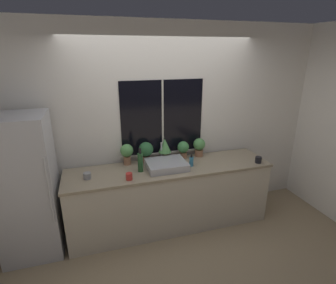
{
  "coord_description": "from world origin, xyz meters",
  "views": [
    {
      "loc": [
        -0.93,
        -2.69,
        2.32
      ],
      "look_at": [
        -0.03,
        0.32,
        1.23
      ],
      "focal_mm": 28.0,
      "sensor_mm": 36.0,
      "label": 1
    }
  ],
  "objects_px": {
    "bottle_tall": "(140,162)",
    "soap_bottle": "(191,161)",
    "sink": "(166,165)",
    "potted_plant_right": "(183,149)",
    "mug_grey": "(87,176)",
    "mug_red": "(129,176)",
    "mug_black": "(258,160)",
    "potted_plant_center": "(164,147)",
    "potted_plant_left": "(146,150)",
    "potted_plant_far_right": "(199,146)",
    "refrigerator": "(26,188)",
    "potted_plant_far_left": "(127,152)"
  },
  "relations": [
    {
      "from": "potted_plant_left",
      "to": "mug_grey",
      "type": "bearing_deg",
      "value": -160.11
    },
    {
      "from": "bottle_tall",
      "to": "soap_bottle",
      "type": "bearing_deg",
      "value": -2.7
    },
    {
      "from": "mug_grey",
      "to": "mug_red",
      "type": "bearing_deg",
      "value": -19.64
    },
    {
      "from": "potted_plant_center",
      "to": "mug_black",
      "type": "bearing_deg",
      "value": -21.06
    },
    {
      "from": "mug_black",
      "to": "potted_plant_right",
      "type": "bearing_deg",
      "value": 153.43
    },
    {
      "from": "refrigerator",
      "to": "potted_plant_left",
      "type": "distance_m",
      "value": 1.49
    },
    {
      "from": "potted_plant_far_right",
      "to": "soap_bottle",
      "type": "distance_m",
      "value": 0.39
    },
    {
      "from": "refrigerator",
      "to": "potted_plant_center",
      "type": "bearing_deg",
      "value": 8.66
    },
    {
      "from": "potted_plant_right",
      "to": "potted_plant_far_right",
      "type": "bearing_deg",
      "value": 0.0
    },
    {
      "from": "potted_plant_center",
      "to": "potted_plant_right",
      "type": "relative_size",
      "value": 1.27
    },
    {
      "from": "refrigerator",
      "to": "potted_plant_far_right",
      "type": "bearing_deg",
      "value": 6.66
    },
    {
      "from": "mug_grey",
      "to": "mug_black",
      "type": "relative_size",
      "value": 1.07
    },
    {
      "from": "potted_plant_far_left",
      "to": "mug_black",
      "type": "distance_m",
      "value": 1.78
    },
    {
      "from": "refrigerator",
      "to": "potted_plant_right",
      "type": "distance_m",
      "value": 2.01
    },
    {
      "from": "soap_bottle",
      "to": "mug_grey",
      "type": "xyz_separation_m",
      "value": [
        -1.32,
        0.02,
        -0.03
      ]
    },
    {
      "from": "mug_black",
      "to": "bottle_tall",
      "type": "bearing_deg",
      "value": 173.01
    },
    {
      "from": "sink",
      "to": "potted_plant_far_left",
      "type": "xyz_separation_m",
      "value": [
        -0.47,
        0.26,
        0.13
      ]
    },
    {
      "from": "refrigerator",
      "to": "potted_plant_far_left",
      "type": "relative_size",
      "value": 5.95
    },
    {
      "from": "mug_red",
      "to": "sink",
      "type": "bearing_deg",
      "value": 20.42
    },
    {
      "from": "potted_plant_right",
      "to": "soap_bottle",
      "type": "distance_m",
      "value": 0.31
    },
    {
      "from": "refrigerator",
      "to": "mug_red",
      "type": "relative_size",
      "value": 20.37
    },
    {
      "from": "potted_plant_left",
      "to": "potted_plant_far_right",
      "type": "xyz_separation_m",
      "value": [
        0.78,
        0.0,
        -0.02
      ]
    },
    {
      "from": "refrigerator",
      "to": "potted_plant_far_left",
      "type": "xyz_separation_m",
      "value": [
        1.19,
        0.26,
        0.21
      ]
    },
    {
      "from": "soap_bottle",
      "to": "potted_plant_far_right",
      "type": "bearing_deg",
      "value": 51.68
    },
    {
      "from": "potted_plant_right",
      "to": "soap_bottle",
      "type": "relative_size",
      "value": 1.54
    },
    {
      "from": "soap_bottle",
      "to": "mug_grey",
      "type": "bearing_deg",
      "value": 179.31
    },
    {
      "from": "refrigerator",
      "to": "potted_plant_right",
      "type": "bearing_deg",
      "value": 7.47
    },
    {
      "from": "refrigerator",
      "to": "bottle_tall",
      "type": "distance_m",
      "value": 1.33
    },
    {
      "from": "bottle_tall",
      "to": "potted_plant_left",
      "type": "bearing_deg",
      "value": 63.81
    },
    {
      "from": "refrigerator",
      "to": "soap_bottle",
      "type": "height_order",
      "value": "refrigerator"
    },
    {
      "from": "potted_plant_center",
      "to": "potted_plant_far_right",
      "type": "height_order",
      "value": "potted_plant_center"
    },
    {
      "from": "sink",
      "to": "mug_red",
      "type": "xyz_separation_m",
      "value": [
        -0.51,
        -0.19,
        -0.0
      ]
    },
    {
      "from": "mug_grey",
      "to": "potted_plant_center",
      "type": "bearing_deg",
      "value": 15.18
    },
    {
      "from": "potted_plant_far_left",
      "to": "mug_black",
      "type": "bearing_deg",
      "value": -15.03
    },
    {
      "from": "sink",
      "to": "potted_plant_center",
      "type": "height_order",
      "value": "potted_plant_center"
    },
    {
      "from": "refrigerator",
      "to": "bottle_tall",
      "type": "height_order",
      "value": "refrigerator"
    },
    {
      "from": "potted_plant_center",
      "to": "bottle_tall",
      "type": "relative_size",
      "value": 1.0
    },
    {
      "from": "potted_plant_right",
      "to": "potted_plant_far_right",
      "type": "height_order",
      "value": "potted_plant_far_right"
    },
    {
      "from": "refrigerator",
      "to": "soap_bottle",
      "type": "distance_m",
      "value": 2.0
    },
    {
      "from": "refrigerator",
      "to": "sink",
      "type": "relative_size",
      "value": 3.33
    },
    {
      "from": "refrigerator",
      "to": "potted_plant_right",
      "type": "height_order",
      "value": "refrigerator"
    },
    {
      "from": "bottle_tall",
      "to": "mug_black",
      "type": "xyz_separation_m",
      "value": [
        1.59,
        -0.19,
        -0.09
      ]
    },
    {
      "from": "sink",
      "to": "potted_plant_right",
      "type": "relative_size",
      "value": 2.08
    },
    {
      "from": "sink",
      "to": "potted_plant_right",
      "type": "bearing_deg",
      "value": 38.61
    },
    {
      "from": "potted_plant_far_right",
      "to": "mug_red",
      "type": "bearing_deg",
      "value": -157.38
    },
    {
      "from": "potted_plant_left",
      "to": "mug_black",
      "type": "relative_size",
      "value": 3.36
    },
    {
      "from": "refrigerator",
      "to": "soap_bottle",
      "type": "bearing_deg",
      "value": -1.07
    },
    {
      "from": "potted_plant_left",
      "to": "mug_red",
      "type": "height_order",
      "value": "potted_plant_left"
    },
    {
      "from": "refrigerator",
      "to": "potted_plant_center",
      "type": "relative_size",
      "value": 5.47
    },
    {
      "from": "potted_plant_right",
      "to": "potted_plant_left",
      "type": "bearing_deg",
      "value": 180.0
    }
  ]
}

